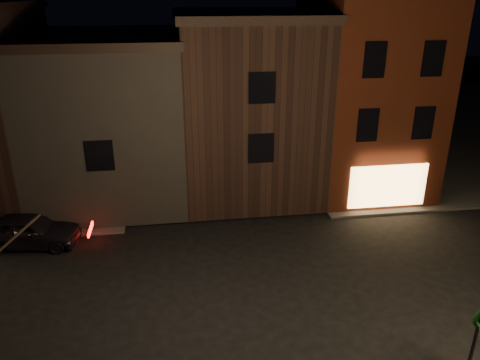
# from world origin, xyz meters

# --- Properties ---
(ground) EXTENTS (120.00, 120.00, 0.00)m
(ground) POSITION_xyz_m (0.00, 0.00, 0.00)
(ground) COLOR black
(ground) RESTS_ON ground
(sidewalk_far_right) EXTENTS (30.00, 30.00, 0.12)m
(sidewalk_far_right) POSITION_xyz_m (20.00, 20.00, 0.06)
(sidewalk_far_right) COLOR #2D2B28
(sidewalk_far_right) RESTS_ON ground
(corner_building) EXTENTS (6.50, 8.50, 10.50)m
(corner_building) POSITION_xyz_m (8.00, 9.47, 5.40)
(corner_building) COLOR #4E1B0E
(corner_building) RESTS_ON ground
(row_building_a) EXTENTS (7.30, 10.30, 9.40)m
(row_building_a) POSITION_xyz_m (1.50, 10.50, 4.83)
(row_building_a) COLOR black
(row_building_a) RESTS_ON ground
(row_building_b) EXTENTS (7.80, 10.30, 8.40)m
(row_building_b) POSITION_xyz_m (-5.75, 10.50, 4.33)
(row_building_b) COLOR black
(row_building_b) RESTS_ON ground
(parked_car_a) EXTENTS (4.55, 2.31, 1.49)m
(parked_car_a) POSITION_xyz_m (-8.99, 4.50, 0.74)
(parked_car_a) COLOR black
(parked_car_a) RESTS_ON ground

